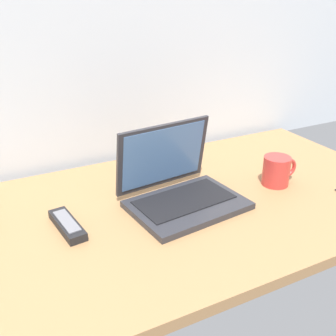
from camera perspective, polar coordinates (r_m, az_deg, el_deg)
The scene contains 4 objects.
desk at distance 1.12m, azimuth -2.07°, elevation -6.71°, with size 1.60×0.76×0.03m.
laptop at distance 1.14m, azimuth 1.53°, elevation -2.75°, with size 0.33×0.29×0.22m.
coffee_mug at distance 1.28m, azimuth 15.30°, elevation -0.32°, with size 0.12×0.08×0.09m.
remote_control_near at distance 1.06m, azimuth -14.19°, elevation -7.87°, with size 0.06×0.16×0.02m.
Camera 1 is at (-0.40, -0.87, 0.60)m, focal length 42.70 mm.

